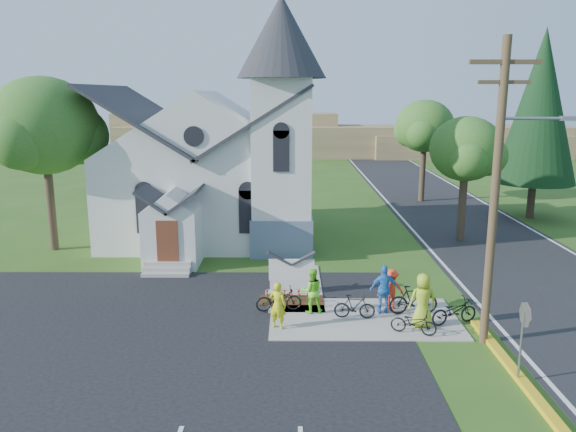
{
  "coord_description": "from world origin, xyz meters",
  "views": [
    {
      "loc": [
        -1.26,
        -19.21,
        8.27
      ],
      "look_at": [
        -1.36,
        5.0,
        2.96
      ],
      "focal_mm": 35.0,
      "sensor_mm": 36.0,
      "label": 1
    }
  ],
  "objects_px": {
    "cyclist_0": "(278,305)",
    "bike_3": "(413,300)",
    "stop_sign": "(524,325)",
    "church_sign": "(292,270)",
    "utility_pole": "(498,185)",
    "cyclist_2": "(384,289)",
    "bike_0": "(279,299)",
    "bike_2": "(414,322)",
    "cyclist_3": "(391,289)",
    "bike_4": "(454,311)",
    "cyclist_1": "(312,291)",
    "cyclist_4": "(423,300)",
    "bike_1": "(355,306)"
  },
  "relations": [
    {
      "from": "bike_1",
      "to": "bike_4",
      "type": "distance_m",
      "value": 3.6
    },
    {
      "from": "cyclist_1",
      "to": "bike_2",
      "type": "relative_size",
      "value": 1.1
    },
    {
      "from": "church_sign",
      "to": "cyclist_4",
      "type": "xyz_separation_m",
      "value": [
        4.67,
        -3.5,
        0.01
      ]
    },
    {
      "from": "church_sign",
      "to": "stop_sign",
      "type": "relative_size",
      "value": 0.89
    },
    {
      "from": "cyclist_2",
      "to": "bike_2",
      "type": "bearing_deg",
      "value": 106.73
    },
    {
      "from": "stop_sign",
      "to": "church_sign",
      "type": "bearing_deg",
      "value": 131.88
    },
    {
      "from": "church_sign",
      "to": "utility_pole",
      "type": "height_order",
      "value": "utility_pole"
    },
    {
      "from": "bike_2",
      "to": "cyclist_3",
      "type": "height_order",
      "value": "cyclist_3"
    },
    {
      "from": "cyclist_3",
      "to": "bike_4",
      "type": "xyz_separation_m",
      "value": [
        2.05,
        -1.45,
        -0.32
      ]
    },
    {
      "from": "cyclist_1",
      "to": "bike_2",
      "type": "xyz_separation_m",
      "value": [
        3.48,
        -1.96,
        -0.45
      ]
    },
    {
      "from": "utility_pole",
      "to": "cyclist_0",
      "type": "distance_m",
      "value": 8.44
    },
    {
      "from": "cyclist_3",
      "to": "cyclist_4",
      "type": "bearing_deg",
      "value": 109.68
    },
    {
      "from": "cyclist_1",
      "to": "cyclist_4",
      "type": "relative_size",
      "value": 0.88
    },
    {
      "from": "bike_0",
      "to": "cyclist_3",
      "type": "relative_size",
      "value": 1.1
    },
    {
      "from": "bike_0",
      "to": "bike_1",
      "type": "distance_m",
      "value": 2.93
    },
    {
      "from": "church_sign",
      "to": "cyclist_3",
      "type": "height_order",
      "value": "church_sign"
    },
    {
      "from": "utility_pole",
      "to": "cyclist_2",
      "type": "height_order",
      "value": "utility_pole"
    },
    {
      "from": "cyclist_2",
      "to": "cyclist_1",
      "type": "bearing_deg",
      "value": -5.26
    },
    {
      "from": "bike_0",
      "to": "utility_pole",
      "type": "bearing_deg",
      "value": -119.35
    },
    {
      "from": "cyclist_2",
      "to": "cyclist_4",
      "type": "height_order",
      "value": "cyclist_4"
    },
    {
      "from": "bike_1",
      "to": "cyclist_0",
      "type": "bearing_deg",
      "value": 111.75
    },
    {
      "from": "cyclist_2",
      "to": "cyclist_3",
      "type": "xyz_separation_m",
      "value": [
        0.34,
        0.42,
        -0.14
      ]
    },
    {
      "from": "cyclist_0",
      "to": "cyclist_2",
      "type": "distance_m",
      "value": 4.26
    },
    {
      "from": "cyclist_3",
      "to": "bike_2",
      "type": "bearing_deg",
      "value": 93.41
    },
    {
      "from": "cyclist_1",
      "to": "bike_2",
      "type": "height_order",
      "value": "cyclist_1"
    },
    {
      "from": "cyclist_0",
      "to": "bike_3",
      "type": "height_order",
      "value": "cyclist_0"
    },
    {
      "from": "bike_2",
      "to": "cyclist_3",
      "type": "distance_m",
      "value": 2.4
    },
    {
      "from": "church_sign",
      "to": "cyclist_1",
      "type": "relative_size",
      "value": 1.26
    },
    {
      "from": "cyclist_3",
      "to": "cyclist_0",
      "type": "bearing_deg",
      "value": 16.88
    },
    {
      "from": "cyclist_0",
      "to": "bike_3",
      "type": "bearing_deg",
      "value": -143.65
    },
    {
      "from": "stop_sign",
      "to": "bike_4",
      "type": "bearing_deg",
      "value": 100.03
    },
    {
      "from": "utility_pole",
      "to": "bike_0",
      "type": "relative_size",
      "value": 5.65
    },
    {
      "from": "stop_sign",
      "to": "bike_3",
      "type": "distance_m",
      "value": 5.59
    },
    {
      "from": "cyclist_4",
      "to": "bike_4",
      "type": "height_order",
      "value": "cyclist_4"
    },
    {
      "from": "bike_2",
      "to": "cyclist_2",
      "type": "bearing_deg",
      "value": 41.0
    },
    {
      "from": "cyclist_1",
      "to": "bike_4",
      "type": "relative_size",
      "value": 0.95
    },
    {
      "from": "cyclist_4",
      "to": "cyclist_3",
      "type": "bearing_deg",
      "value": -66.75
    },
    {
      "from": "utility_pole",
      "to": "bike_1",
      "type": "xyz_separation_m",
      "value": [
        -4.22,
        1.95,
        -4.89
      ]
    },
    {
      "from": "utility_pole",
      "to": "bike_0",
      "type": "distance_m",
      "value": 8.99
    },
    {
      "from": "cyclist_0",
      "to": "church_sign",
      "type": "bearing_deg",
      "value": -75.97
    },
    {
      "from": "bike_0",
      "to": "bike_1",
      "type": "xyz_separation_m",
      "value": [
        2.84,
        -0.72,
        -0.01
      ]
    },
    {
      "from": "stop_sign",
      "to": "bike_2",
      "type": "bearing_deg",
      "value": 126.21
    },
    {
      "from": "cyclist_0",
      "to": "bike_2",
      "type": "bearing_deg",
      "value": -164.02
    },
    {
      "from": "cyclist_1",
      "to": "bike_1",
      "type": "bearing_deg",
      "value": 151.13
    },
    {
      "from": "bike_2",
      "to": "cyclist_4",
      "type": "bearing_deg",
      "value": -14.36
    },
    {
      "from": "bike_1",
      "to": "cyclist_2",
      "type": "height_order",
      "value": "cyclist_2"
    },
    {
      "from": "cyclist_1",
      "to": "bike_3",
      "type": "xyz_separation_m",
      "value": [
        3.85,
        -0.15,
        -0.31
      ]
    },
    {
      "from": "cyclist_1",
      "to": "bike_4",
      "type": "distance_m",
      "value": 5.26
    },
    {
      "from": "cyclist_4",
      "to": "utility_pole",
      "type": "bearing_deg",
      "value": 145.04
    },
    {
      "from": "bike_4",
      "to": "bike_2",
      "type": "bearing_deg",
      "value": 99.64
    }
  ]
}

